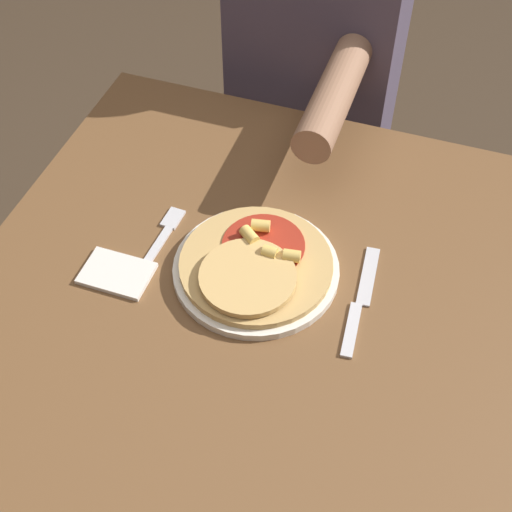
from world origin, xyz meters
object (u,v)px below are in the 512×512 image
plate (256,269)px  person_diner (315,84)px  knife (360,302)px  fork (161,240)px  dining_table (266,335)px  pizza (255,265)px

plate → person_diner: bearing=96.6°
plate → knife: size_ratio=1.21×
knife → person_diner: 0.65m
fork → person_diner: (0.10, 0.59, -0.06)m
dining_table → fork: size_ratio=5.39×
fork → pizza: bearing=-5.8°
dining_table → person_diner: person_diner is taller
dining_table → pizza: bearing=136.8°
dining_table → person_diner: 0.64m
knife → person_diner: bearing=111.9°
fork → knife: same height
dining_table → knife: 0.19m
person_diner → dining_table: bearing=-81.2°
dining_table → fork: fork is taller
pizza → knife: 0.17m
dining_table → person_diner: bearing=98.8°
knife → fork: bearing=177.1°
pizza → knife: (0.17, 0.00, -0.02)m
dining_table → pizza: (-0.03, 0.03, 0.15)m
dining_table → person_diner: (-0.10, 0.63, 0.06)m
fork → knife: 0.35m
pizza → person_diner: bearing=96.5°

